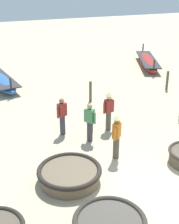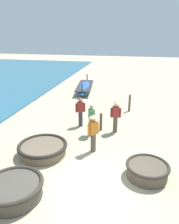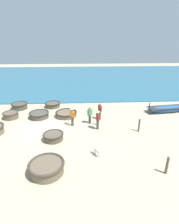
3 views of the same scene
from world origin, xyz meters
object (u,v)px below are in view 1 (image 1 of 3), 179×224
Objects in this scene: fisherman_hauling at (117,134)px; mooring_post_inland at (91,122)px; long_boat_white_hull at (0,81)px; fisherman_with_hat at (62,115)px; fisherman_standing_right at (109,109)px; mooring_post_shoreline at (167,80)px; long_boat_red_hull at (148,61)px; mooring_post_mid_beach at (90,92)px; fisherman_crouching at (90,122)px; coracle_nearest at (69,174)px.

mooring_post_inland is (-0.02, 2.15, -0.50)m from fisherman_hauling.
fisherman_with_hat is at bearing -78.68° from long_boat_white_hull.
fisherman_standing_right is 6.26m from mooring_post_shoreline.
fisherman_with_hat is at bearing 168.88° from fisherman_standing_right.
mooring_post_mid_beach reaches higher than long_boat_red_hull.
fisherman_with_hat reaches higher than mooring_post_inland.
long_boat_white_hull is at bearing 101.32° from fisherman_with_hat.
mooring_post_shoreline is at bearing 31.59° from fisherman_standing_right.
mooring_post_inland is at bearing -14.50° from fisherman_with_hat.
long_boat_red_hull is at bearing 46.49° from fisherman_crouching.
mooring_post_mid_beach reaches higher than coracle_nearest.
fisherman_standing_right reaches higher than mooring_post_mid_beach.
long_boat_red_hull is at bearing 45.48° from mooring_post_inland.
mooring_post_inland is at bearing -112.54° from mooring_post_mid_beach.
mooring_post_mid_beach is (-6.51, -4.79, 0.23)m from long_boat_red_hull.
fisherman_crouching is (-0.37, 1.49, -0.12)m from fisherman_hauling.
long_boat_white_hull is at bearing 153.78° from mooring_post_shoreline.
mooring_post_shoreline is (6.06, 3.20, 0.08)m from mooring_post_inland.
fisherman_standing_right is 1.82× the size of mooring_post_inland.
fisherman_with_hat is (0.82, 3.12, 0.57)m from coracle_nearest.
fisherman_hauling is at bearing -138.47° from mooring_post_shoreline.
fisherman_hauling is 2.21m from mooring_post_inland.
fisherman_crouching reaches higher than mooring_post_mid_beach.
coracle_nearest is 6.84m from mooring_post_mid_beach.
fisherman_hauling is at bearing -89.52° from mooring_post_inland.
mooring_post_shoreline is at bearing 36.89° from coracle_nearest.
fisherman_crouching is 1.46× the size of mooring_post_shoreline.
long_boat_white_hull reaches higher than mooring_post_inland.
fisherman_crouching reaches higher than long_boat_red_hull.
mooring_post_mid_beach is (3.90, -4.28, 0.23)m from long_boat_white_hull.
mooring_post_mid_beach is at bearing -47.68° from long_boat_white_hull.
mooring_post_inland is (1.97, 2.83, 0.19)m from coracle_nearest.
mooring_post_shoreline is at bearing 31.01° from fisherman_crouching.
long_boat_red_hull is 11.90m from fisherman_crouching.
mooring_post_inland is 3.43m from mooring_post_mid_beach.
long_boat_white_hull is at bearing -177.17° from long_boat_red_hull.
long_boat_red_hull is (9.80, 10.79, 0.05)m from coracle_nearest.
fisherman_crouching is 7.49m from mooring_post_shoreline.
fisherman_crouching is 1.25m from fisherman_standing_right.
mooring_post_inland is at bearing 61.71° from fisherman_crouching.
fisherman_with_hat reaches higher than long_boat_white_hull.
fisherman_crouching reaches higher than mooring_post_inland.
fisherman_with_hat is (-1.89, 0.37, -0.12)m from fisherman_standing_right.
fisherman_standing_right is at bearing -11.12° from fisherman_with_hat.
fisherman_hauling is (-7.81, -10.11, 0.64)m from long_boat_red_hull.
long_boat_white_hull is 5.16× the size of mooring_post_inland.
fisherman_with_hat is (-8.98, -7.67, 0.52)m from long_boat_red_hull.
long_boat_red_hull is at bearing 40.49° from fisherman_with_hat.
coracle_nearest is at bearing -126.66° from fisherman_crouching.
mooring_post_inland is (-0.74, 0.07, -0.50)m from fisherman_standing_right.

